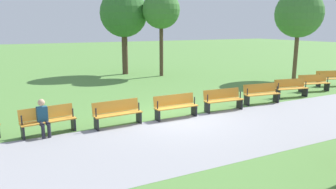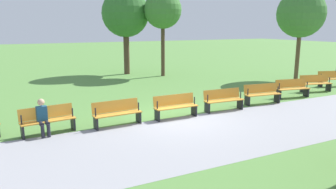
% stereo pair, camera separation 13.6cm
% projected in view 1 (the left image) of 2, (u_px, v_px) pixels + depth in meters
% --- Properties ---
extents(ground_plane, '(120.00, 120.00, 0.00)m').
position_uv_depth(ground_plane, '(176.00, 118.00, 12.42)').
color(ground_plane, '#54843D').
extents(path_paving, '(37.33, 4.43, 0.01)m').
position_uv_depth(path_paving, '(208.00, 134.00, 10.57)').
color(path_paving, '#939399').
rests_on(path_paving, ground).
extents(bench_0, '(1.79, 0.96, 0.89)m').
position_uv_depth(bench_0, '(330.00, 78.00, 19.00)').
color(bench_0, orange).
rests_on(bench_0, ground).
extents(bench_1, '(1.79, 0.87, 0.89)m').
position_uv_depth(bench_1, '(314.00, 83.00, 17.46)').
color(bench_1, orange).
rests_on(bench_1, ground).
extents(bench_2, '(1.78, 0.77, 0.89)m').
position_uv_depth(bench_2, '(291.00, 88.00, 16.03)').
color(bench_2, orange).
rests_on(bench_2, ground).
extents(bench_3, '(1.77, 0.68, 0.89)m').
position_uv_depth(bench_3, '(261.00, 93.00, 14.70)').
color(bench_3, orange).
rests_on(bench_3, ground).
extents(bench_4, '(1.75, 0.58, 0.89)m').
position_uv_depth(bench_4, '(223.00, 99.00, 13.48)').
color(bench_4, orange).
rests_on(bench_4, ground).
extents(bench_5, '(1.73, 0.47, 0.89)m').
position_uv_depth(bench_5, '(175.00, 106.00, 12.38)').
color(bench_5, orange).
rests_on(bench_5, ground).
extents(bench_6, '(1.75, 0.58, 0.89)m').
position_uv_depth(bench_6, '(117.00, 113.00, 11.40)').
color(bench_6, orange).
rests_on(bench_6, ground).
extents(bench_7, '(1.77, 0.68, 0.89)m').
position_uv_depth(bench_7, '(48.00, 120.00, 10.54)').
color(bench_7, orange).
rests_on(bench_7, ground).
extents(person_seated, '(0.37, 0.55, 1.20)m').
position_uv_depth(person_seated, '(43.00, 117.00, 10.29)').
color(person_seated, navy).
rests_on(person_seated, ground).
extents(tree_0, '(3.05, 3.05, 5.77)m').
position_uv_depth(tree_0, '(299.00, 14.00, 20.73)').
color(tree_0, brown).
rests_on(tree_0, ground).
extents(tree_1, '(3.38, 3.38, 6.05)m').
position_uv_depth(tree_1, '(124.00, 14.00, 22.99)').
color(tree_1, '#4C3828').
rests_on(tree_1, ground).
extents(tree_2, '(2.57, 2.57, 5.84)m').
position_uv_depth(tree_2, '(161.00, 10.00, 22.06)').
color(tree_2, '#4C3828').
rests_on(tree_2, ground).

